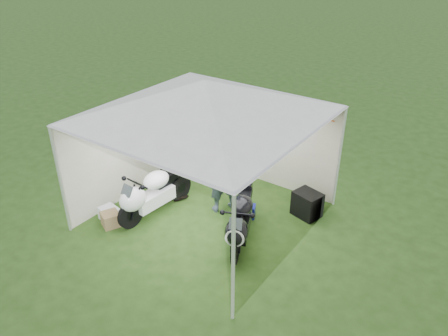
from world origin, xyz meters
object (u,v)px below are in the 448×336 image
Objects in this scene: canopy_tent at (206,102)px; paddock_stand at (246,211)px; motorcycle_white at (152,192)px; crate_0 at (110,214)px; crate_1 at (111,219)px; motorcycle_black at (240,220)px; person_dark_jacket at (171,157)px; equipment_box at (307,204)px; person_blue_jacket at (223,169)px.

paddock_stand is at bearing 32.80° from canopy_tent.
motorcycle_white is 1.00m from crate_0.
crate_1 is (0.17, -0.13, 0.01)m from crate_0.
motorcycle_white is 2.07m from motorcycle_black.
motorcycle_black is at bearing 176.09° from person_dark_jacket.
paddock_stand is 1.11× the size of crate_1.
canopy_tent reaches higher than paddock_stand.
person_blue_jacket is at bearing -152.34° from equipment_box.
paddock_stand is at bearing -142.36° from equipment_box.
person_dark_jacket is 1.33m from person_blue_jacket.
equipment_box is at bearing 37.45° from crate_0.
canopy_tent is at bearing 45.08° from crate_1.
person_dark_jacket is (-2.27, 0.64, 0.42)m from motorcycle_black.
crate_0 is at bearing -142.64° from paddock_stand.
crate_1 is at bearing -7.82° from person_blue_jacket.
motorcycle_white is at bearing -147.50° from paddock_stand.
motorcycle_white reaches higher than equipment_box.
person_blue_jacket is at bearing 49.91° from crate_1.
person_blue_jacket reaches higher than crate_0.
motorcycle_white is at bearing -145.49° from equipment_box.
canopy_tent is at bearing 136.21° from motorcycle_black.
canopy_tent is at bearing 17.53° from person_blue_jacket.
motorcycle_white is 3.63× the size of equipment_box.
person_blue_jacket reaches higher than motorcycle_black.
person_blue_jacket is 4.82× the size of crate_0.
motorcycle_white is at bearing 48.14° from crate_0.
motorcycle_white reaches higher than crate_0.
crate_1 is at bearing -113.88° from motorcycle_white.
person_dark_jacket reaches higher than motorcycle_black.
canopy_tent is 10.23× the size of equipment_box.
motorcycle_white is at bearing 61.87° from crate_1.
crate_0 is (-0.60, -0.67, -0.41)m from motorcycle_white.
canopy_tent is 2.57m from paddock_stand.
canopy_tent is 3.11m from equipment_box.
canopy_tent reaches higher than equipment_box.
motorcycle_black is at bearing 83.71° from person_blue_jacket.
person_blue_jacket is 1.95m from equipment_box.
canopy_tent is 2.82× the size of motorcycle_white.
crate_1 is (-2.12, -1.88, 0.01)m from paddock_stand.
person_dark_jacket is (-1.90, -0.16, 0.81)m from paddock_stand.
motorcycle_white is at bearing 162.98° from motorcycle_black.
person_blue_jacket is 5.98× the size of crate_1.
person_dark_jacket reaches higher than crate_1.
paddock_stand is (-0.37, 0.80, -0.39)m from motorcycle_black.
equipment_box is (2.92, 0.95, -0.67)m from person_dark_jacket.
person_dark_jacket is at bearing 107.56° from motorcycle_white.
equipment_box is 1.65× the size of crate_1.
person_blue_jacket is at bearing 44.75° from crate_0.
equipment_box is 4.12m from crate_1.
motorcycle_black is (1.05, -0.36, -2.04)m from canopy_tent.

